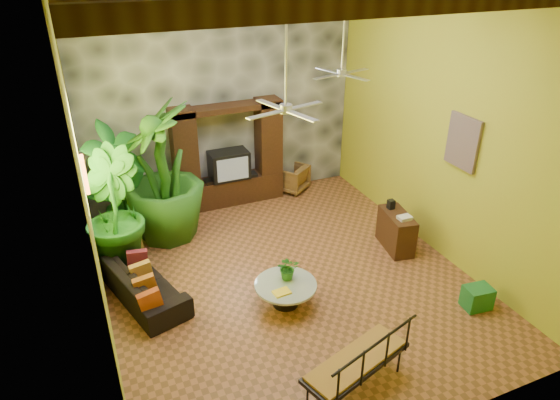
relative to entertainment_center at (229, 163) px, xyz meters
name	(u,v)px	position (x,y,z in m)	size (l,w,h in m)	color
ground	(286,276)	(0.00, -3.14, -0.97)	(7.00, 7.00, 0.00)	brown
back_wall	(220,90)	(0.00, 0.36, 1.53)	(6.00, 0.02, 5.00)	gold
left_wall	(82,176)	(-3.00, -3.14, 1.53)	(0.02, 7.00, 5.00)	gold
right_wall	(443,120)	(3.00, -3.14, 1.53)	(0.02, 7.00, 5.00)	gold
stone_accent_wall	(221,90)	(0.00, 0.30, 1.53)	(5.98, 0.10, 4.98)	#393C40
entertainment_center	(229,163)	(0.00, 0.00, 0.00)	(2.40, 0.55, 2.30)	black
ceiling_fan_front	(286,94)	(-0.20, -3.54, 2.44)	(1.28, 1.28, 1.86)	silver
ceiling_fan_back	(342,61)	(1.60, -1.94, 2.44)	(1.28, 1.28, 1.86)	silver
wall_art_mask	(85,174)	(-2.96, -2.14, 1.13)	(0.06, 0.32, 0.55)	#CA8E17
wall_art_painting	(463,142)	(2.96, -3.74, 1.33)	(0.06, 0.70, 0.90)	#26538E
sofa	(143,283)	(-2.40, -2.73, -0.68)	(1.98, 0.77, 0.58)	black
wicker_armchair	(291,178)	(1.53, 0.01, -0.65)	(0.67, 0.69, 0.63)	olive
tall_plant_a	(120,184)	(-2.37, -0.71, 0.24)	(1.27, 0.86, 2.41)	#1A6522
tall_plant_b	(112,213)	(-2.65, -1.69, 0.17)	(1.24, 1.00, 2.26)	#1F691B
tall_plant_c	(162,173)	(-1.60, -0.91, 0.41)	(1.54, 1.54, 2.75)	#276019
coffee_table	(286,291)	(-0.31, -3.82, -0.71)	(1.01, 1.01, 0.40)	black
centerpiece_plant	(288,268)	(-0.21, -3.69, -0.37)	(0.36, 0.31, 0.40)	#266C1C
yellow_tray	(282,292)	(-0.46, -4.01, -0.55)	(0.26, 0.19, 0.03)	yellow
iron_bench	(360,361)	(-0.17, -5.84, -0.43)	(1.64, 1.02, 0.57)	black
side_console	(396,231)	(2.32, -3.09, -0.60)	(0.41, 0.91, 0.73)	#392512
green_bin	(477,297)	(2.49, -5.11, -0.78)	(0.43, 0.32, 0.38)	#1E722E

